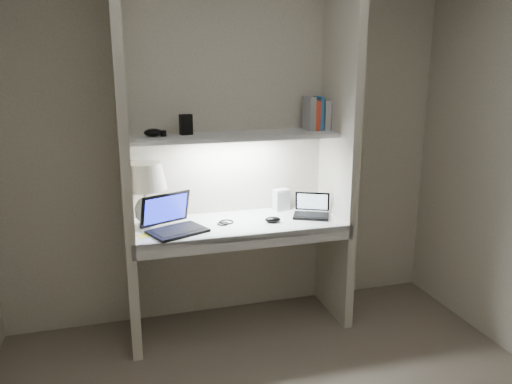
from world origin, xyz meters
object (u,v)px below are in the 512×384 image
object	(u,v)px
laptop_main	(173,223)
speaker	(281,200)
table_lamp	(144,184)
book_row	(320,114)
laptop_netbook	(312,211)

from	to	relation	value
laptop_main	speaker	bearing A→B (deg)	-5.85
table_lamp	book_row	xyz separation A→B (m)	(1.26, 0.06, 0.42)
table_lamp	laptop_main	world-z (taller)	table_lamp
laptop_netbook	book_row	distance (m)	0.69
laptop_main	laptop_netbook	distance (m)	0.99
table_lamp	laptop_main	size ratio (longest dim) A/B	0.98
table_lamp	laptop_netbook	size ratio (longest dim) A/B	1.37
laptop_main	laptop_netbook	size ratio (longest dim) A/B	1.40
table_lamp	laptop_main	xyz separation A→B (m)	(0.16, -0.14, -0.24)
speaker	laptop_main	bearing A→B (deg)	-171.91
laptop_main	speaker	world-z (taller)	laptop_main
table_lamp	speaker	size ratio (longest dim) A/B	2.78
laptop_netbook	speaker	world-z (taller)	laptop_netbook
book_row	laptop_netbook	bearing A→B (deg)	-126.16
speaker	book_row	world-z (taller)	book_row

